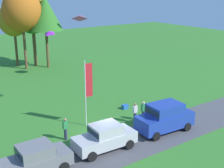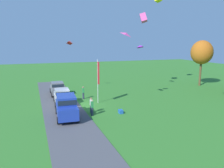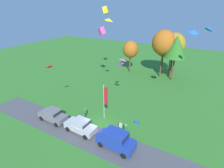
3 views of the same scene
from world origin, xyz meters
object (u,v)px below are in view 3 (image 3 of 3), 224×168
object	(u,v)px
person_watching_sky	(85,112)
tree_lone_near	(164,43)
kite_diamond_near_flag	(49,66)
kite_box_mid_center	(105,10)
person_beside_suv	(126,130)
flag_banner	(105,98)
person_on_lawn	(121,127)
tree_left_of_center	(174,45)
car_suv_by_flagpole	(116,139)
tree_center_back	(176,47)
kite_diamond_over_trees	(109,20)
kite_delta_high_right	(194,31)
kite_delta_topmost	(209,28)
kite_box_low_drifter	(102,31)
kite_diamond_high_left	(121,63)
kite_diamond_trailing_tail	(123,60)
tree_right_of_center	(130,50)
tree_far_right	(172,47)
cooler_box	(137,122)
car_sedan_near_entrance	(53,115)
tree_far_left	(164,47)

from	to	relation	value
person_watching_sky	tree_lone_near	distance (m)	23.90
kite_diamond_near_flag	kite_box_mid_center	bearing A→B (deg)	86.14
person_beside_suv	flag_banner	size ratio (longest dim) A/B	0.31
person_on_lawn	tree_left_of_center	size ratio (longest dim) A/B	0.17
car_suv_by_flagpole	person_watching_sky	world-z (taller)	car_suv_by_flagpole
tree_center_back	kite_diamond_near_flag	bearing A→B (deg)	-121.90
kite_diamond_over_trees	kite_delta_high_right	world-z (taller)	kite_diamond_over_trees
kite_delta_topmost	person_beside_suv	bearing A→B (deg)	-115.40
tree_center_back	kite_diamond_near_flag	size ratio (longest dim) A/B	13.39
tree_left_of_center	kite_box_low_drifter	world-z (taller)	kite_box_low_drifter
kite_box_mid_center	flag_banner	bearing A→B (deg)	-59.60
person_on_lawn	tree_center_back	size ratio (longest dim) A/B	0.17
tree_center_back	kite_diamond_high_left	bearing A→B (deg)	-112.37
kite_diamond_trailing_tail	kite_delta_high_right	xyz separation A→B (m)	(8.10, 3.92, 4.00)
tree_right_of_center	kite_diamond_trailing_tail	world-z (taller)	kite_diamond_trailing_tail
person_watching_sky	tree_far_right	xyz separation A→B (m)	(7.01, 23.25, 6.26)
person_watching_sky	kite_diamond_over_trees	distance (m)	13.98
kite_diamond_high_left	cooler_box	bearing A→B (deg)	-42.94
tree_right_of_center	flag_banner	distance (m)	20.91
kite_diamond_near_flag	car_sedan_near_entrance	bearing A→B (deg)	-49.85
car_sedan_near_entrance	person_beside_suv	bearing A→B (deg)	12.45
tree_center_back	flag_banner	xyz separation A→B (m)	(-5.42, -20.08, -4.10)
person_beside_suv	kite_diamond_near_flag	world-z (taller)	kite_diamond_near_flag
cooler_box	kite_delta_topmost	world-z (taller)	kite_delta_topmost
car_suv_by_flagpole	tree_far_right	size ratio (longest dim) A/B	0.49
tree_center_back	cooler_box	world-z (taller)	tree_center_back
kite_diamond_near_flag	kite_box_mid_center	size ratio (longest dim) A/B	0.60
tree_right_of_center	kite_diamond_near_flag	distance (m)	22.40
tree_far_left	kite_box_low_drifter	size ratio (longest dim) A/B	7.11
tree_center_back	flag_banner	size ratio (longest dim) A/B	1.82
tree_far_right	kite_box_mid_center	distance (m)	16.76
person_on_lawn	tree_far_left	distance (m)	25.91
car_sedan_near_entrance	kite_box_low_drifter	size ratio (longest dim) A/B	3.52
kite_diamond_high_left	tree_left_of_center	bearing A→B (deg)	73.23
cooler_box	kite_delta_high_right	distance (m)	14.42
kite_diamond_trailing_tail	car_sedan_near_entrance	bearing A→B (deg)	-135.45
tree_center_back	cooler_box	size ratio (longest dim) A/B	17.76
tree_far_left	kite_diamond_near_flag	xyz separation A→B (m)	(-10.41, -25.35, 0.91)
tree_center_back	kite_delta_topmost	world-z (taller)	kite_delta_topmost
car_suv_by_flagpole	tree_center_back	distance (m)	25.44
person_beside_suv	kite_delta_topmost	xyz separation A→B (m)	(6.70, 14.11, 11.48)
cooler_box	kite_diamond_over_trees	xyz separation A→B (m)	(-6.44, 3.25, 13.43)
person_beside_suv	kite_diamond_over_trees	distance (m)	15.45
person_beside_suv	person_watching_sky	bearing A→B (deg)	174.62
tree_far_right	kite_diamond_high_left	bearing A→B (deg)	-106.26
tree_center_back	kite_box_low_drifter	size ratio (longest dim) A/B	7.91
tree_left_of_center	car_sedan_near_entrance	bearing A→B (deg)	-112.15
car_sedan_near_entrance	tree_left_of_center	xyz separation A→B (m)	(10.89, 26.75, 6.42)
flag_banner	kite_box_low_drifter	xyz separation A→B (m)	(-6.26, 9.33, 7.82)
kite_delta_topmost	kite_box_mid_center	distance (m)	18.40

